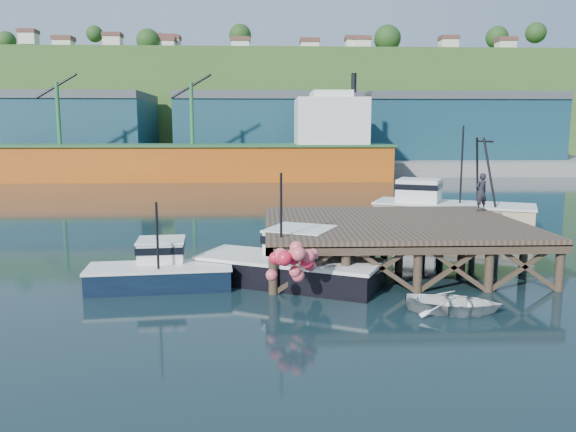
{
  "coord_description": "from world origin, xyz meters",
  "views": [
    {
      "loc": [
        -0.46,
        -25.98,
        6.32
      ],
      "look_at": [
        0.64,
        2.0,
        2.08
      ],
      "focal_mm": 35.0,
      "sensor_mm": 36.0,
      "label": 1
    }
  ],
  "objects_px": {
    "trawler": "(450,208)",
    "boat_black": "(292,262)",
    "boat_navy": "(160,269)",
    "dockworker": "(481,192)",
    "dinghy": "(453,303)"
  },
  "relations": [
    {
      "from": "boat_navy",
      "to": "dinghy",
      "type": "distance_m",
      "value": 11.53
    },
    {
      "from": "boat_navy",
      "to": "dinghy",
      "type": "xyz_separation_m",
      "value": [
        10.9,
        -3.75,
        -0.38
      ]
    },
    {
      "from": "boat_navy",
      "to": "dinghy",
      "type": "bearing_deg",
      "value": -24.88
    },
    {
      "from": "boat_navy",
      "to": "trawler",
      "type": "height_order",
      "value": "trawler"
    },
    {
      "from": "boat_black",
      "to": "dinghy",
      "type": "distance_m",
      "value": 6.94
    },
    {
      "from": "boat_navy",
      "to": "dockworker",
      "type": "height_order",
      "value": "dockworker"
    },
    {
      "from": "trawler",
      "to": "boat_black",
      "type": "bearing_deg",
      "value": -106.36
    },
    {
      "from": "boat_navy",
      "to": "trawler",
      "type": "xyz_separation_m",
      "value": [
        16.25,
        13.09,
        0.65
      ]
    },
    {
      "from": "boat_black",
      "to": "trawler",
      "type": "height_order",
      "value": "trawler"
    },
    {
      "from": "boat_navy",
      "to": "dockworker",
      "type": "bearing_deg",
      "value": 16.58
    },
    {
      "from": "boat_navy",
      "to": "dockworker",
      "type": "relative_size",
      "value": 2.96
    },
    {
      "from": "dockworker",
      "to": "boat_navy",
      "type": "bearing_deg",
      "value": 0.19
    },
    {
      "from": "dinghy",
      "to": "dockworker",
      "type": "relative_size",
      "value": 1.64
    },
    {
      "from": "boat_navy",
      "to": "trawler",
      "type": "bearing_deg",
      "value": 32.98
    },
    {
      "from": "boat_black",
      "to": "trawler",
      "type": "bearing_deg",
      "value": 74.4
    }
  ]
}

